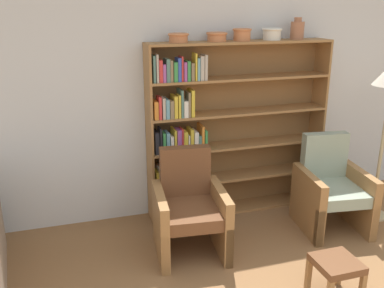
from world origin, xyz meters
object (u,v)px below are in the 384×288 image
bowl_slate (217,36)px  footstool (336,268)px  bowl_copper (178,37)px  bowl_terracotta (242,34)px  armchair_leather (189,209)px  bookshelf (220,130)px  vase_tall (297,30)px  bowl_cream (272,33)px  armchair_cushioned (331,189)px

bowl_slate → footstool: 2.41m
bowl_copper → bowl_terracotta: (0.67, -0.00, 0.02)m
bowl_copper → bowl_terracotta: size_ratio=1.06×
bowl_copper → armchair_leather: (-0.10, -0.67, -1.52)m
bowl_terracotta → armchair_leather: (-0.77, -0.67, -1.54)m
bowl_copper → armchair_leather: size_ratio=0.22×
bookshelf → footstool: 1.88m
bowl_slate → vase_tall: (0.90, 0.00, 0.05)m
bowl_copper → bowl_cream: (1.01, -0.00, 0.02)m
bookshelf → bowl_terracotta: bowl_terracotta is taller
armchair_leather → footstool: armchair_leather is taller
bookshelf → bowl_copper: (-0.46, -0.01, 0.98)m
bowl_slate → vase_tall: 0.90m
bowl_copper → armchair_leather: bowl_copper is taller
bowl_terracotta → vase_tall: vase_tall is taller
bowl_slate → bowl_terracotta: 0.27m
vase_tall → footstool: vase_tall is taller
bowl_copper → footstool: (0.79, -1.71, -1.65)m
bowl_copper → bowl_slate: size_ratio=0.97×
footstool → armchair_cushioned: bearing=58.0°
vase_tall → footstool: (-0.51, -1.71, -1.70)m
bowl_slate → armchair_cushioned: bowl_slate is taller
bowl_copper → armchair_cushioned: (1.44, -0.67, -1.52)m
bowl_cream → footstool: 2.40m
armchair_cushioned → bowl_slate: bearing=-25.4°
bowl_terracotta → armchair_cushioned: bowl_terracotta is taller
bowl_slate → bowl_copper: bearing=180.0°
bookshelf → footstool: size_ratio=5.71×
bowl_slate → bowl_cream: (0.61, -0.00, 0.02)m
bowl_copper → vase_tall: bearing=0.0°
bowl_slate → armchair_leather: bowl_slate is taller
bowl_slate → vase_tall: bearing=0.0°
bookshelf → bowl_copper: bearing=-178.2°
bowl_slate → vase_tall: size_ratio=0.94×
bowl_copper → bowl_terracotta: 0.67m
bookshelf → armchair_leather: bookshelf is taller
bookshelf → bowl_slate: size_ratio=9.32×
bookshelf → footstool: bearing=-79.1°
bowl_copper → armchair_leather: 1.66m
bookshelf → bowl_copper: size_ratio=9.62×
bookshelf → bowl_slate: bearing=-166.3°
bowl_slate → armchair_cushioned: bearing=-32.9°
armchair_cushioned → bowl_terracotta: bearing=-33.7°
bowl_cream → bowl_terracotta: bearing=180.0°
bowl_copper → bowl_cream: 1.01m
vase_tall → footstool: 2.47m
armchair_leather → bowl_terracotta: bearing=-132.6°
armchair_leather → armchair_cushioned: 1.54m
bookshelf → armchair_leather: bearing=-128.8°
bowl_cream → vase_tall: size_ratio=0.93×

